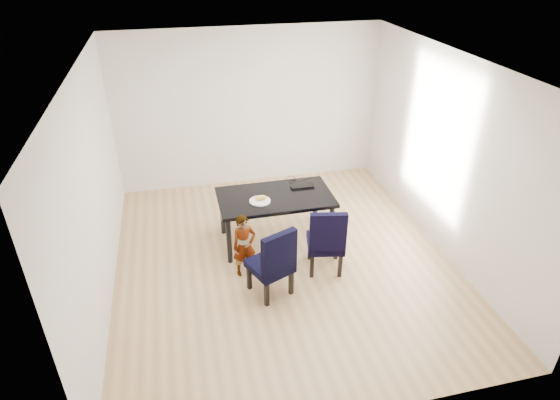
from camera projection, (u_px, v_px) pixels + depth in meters
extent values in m
cube|color=tan|center=(283.00, 260.00, 6.49)|extent=(4.50, 5.00, 0.01)
cube|color=white|center=(284.00, 63.00, 5.14)|extent=(4.50, 5.00, 0.01)
cube|color=silver|center=(249.00, 109.00, 7.93)|extent=(4.50, 0.01, 2.70)
cube|color=white|center=(358.00, 310.00, 3.70)|extent=(4.50, 0.01, 2.70)
cube|color=white|center=(93.00, 193.00, 5.37)|extent=(0.01, 5.00, 2.70)
cube|color=white|center=(447.00, 156.00, 6.26)|extent=(0.01, 5.00, 2.70)
cube|color=black|center=(275.00, 219.00, 6.72)|extent=(1.60, 0.90, 0.75)
cube|color=black|center=(270.00, 260.00, 5.69)|extent=(0.62, 0.63, 0.97)
cube|color=black|center=(326.00, 238.00, 6.11)|extent=(0.56, 0.57, 0.97)
imported|color=#FF6215|center=(244.00, 246.00, 6.03)|extent=(0.35, 0.27, 0.88)
cylinder|color=white|center=(260.00, 201.00, 6.40)|extent=(0.33, 0.33, 0.02)
ellipsoid|color=gold|center=(261.00, 198.00, 6.39)|extent=(0.19, 0.14, 0.07)
imported|color=black|center=(301.00, 184.00, 6.80)|extent=(0.35, 0.23, 0.03)
torus|color=black|center=(294.00, 182.00, 6.90)|extent=(0.17, 0.17, 0.01)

